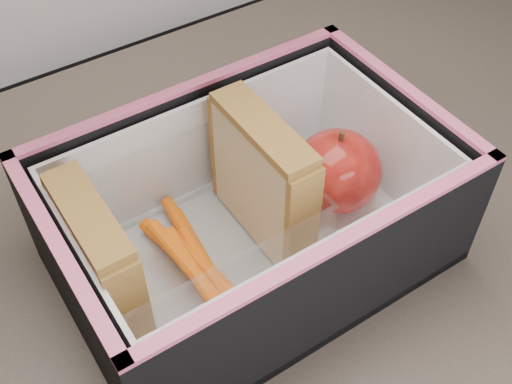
# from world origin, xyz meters

# --- Properties ---
(kitchen_table) EXTENTS (1.20, 0.80, 0.75)m
(kitchen_table) POSITION_xyz_m (0.00, 0.00, 0.66)
(kitchen_table) COLOR brown
(kitchen_table) RESTS_ON ground
(lunch_bag) EXTENTS (0.30, 0.28, 0.29)m
(lunch_bag) POSITION_xyz_m (0.03, 0.02, 0.82)
(lunch_bag) COLOR black
(lunch_bag) RESTS_ON kitchen_table
(plastic_tub) EXTENTS (0.18, 0.13, 0.07)m
(plastic_tub) POSITION_xyz_m (-0.02, 0.03, 0.80)
(plastic_tub) COLOR white
(plastic_tub) RESTS_ON lunch_bag
(sandwich_left) EXTENTS (0.03, 0.10, 0.11)m
(sandwich_left) POSITION_xyz_m (-0.09, 0.03, 0.82)
(sandwich_left) COLOR beige
(sandwich_left) RESTS_ON plastic_tub
(sandwich_right) EXTENTS (0.03, 0.10, 0.11)m
(sandwich_right) POSITION_xyz_m (0.05, 0.03, 0.82)
(sandwich_right) COLOR beige
(sandwich_right) RESTS_ON plastic_tub
(carrot_sticks) EXTENTS (0.04, 0.14, 0.03)m
(carrot_sticks) POSITION_xyz_m (-0.02, 0.02, 0.78)
(carrot_sticks) COLOR #F16500
(carrot_sticks) RESTS_ON plastic_tub
(paper_napkin) EXTENTS (0.08, 0.09, 0.01)m
(paper_napkin) POSITION_xyz_m (0.11, 0.02, 0.77)
(paper_napkin) COLOR white
(paper_napkin) RESTS_ON lunch_bag
(red_apple) EXTENTS (0.10, 0.10, 0.08)m
(red_apple) POSITION_xyz_m (0.11, 0.02, 0.81)
(red_apple) COLOR maroon
(red_apple) RESTS_ON paper_napkin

